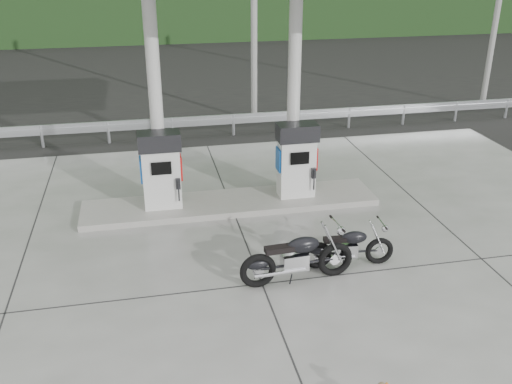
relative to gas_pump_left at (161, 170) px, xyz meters
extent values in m
plane|color=black|center=(1.60, -2.50, -1.07)|extent=(160.00, 160.00, 0.00)
cube|color=slate|center=(1.60, -2.50, -1.06)|extent=(18.00, 14.00, 0.02)
cube|color=gray|center=(1.60, 0.00, -0.98)|extent=(7.00, 1.40, 0.15)
cylinder|color=silver|center=(0.00, 0.40, 1.60)|extent=(0.30, 0.30, 5.00)
cylinder|color=silver|center=(3.20, 0.40, 1.60)|extent=(0.30, 0.30, 5.00)
cube|color=black|center=(1.60, 9.00, -1.07)|extent=(60.00, 7.00, 0.01)
cylinder|color=gray|center=(3.60, 7.00, 2.93)|extent=(0.22, 0.22, 8.00)
camera|label=1|loc=(-0.34, -12.28, 4.75)|focal=40.00mm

